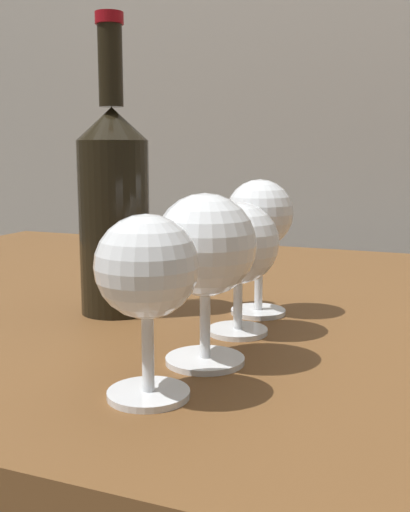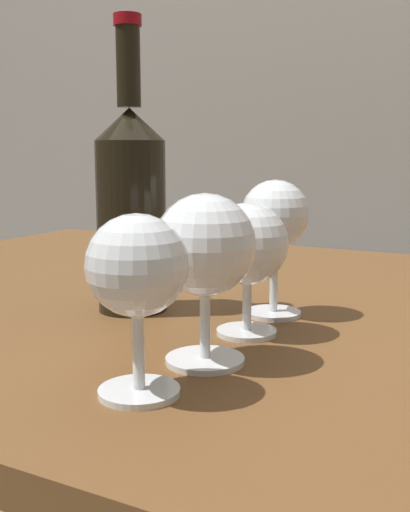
# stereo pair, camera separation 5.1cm
# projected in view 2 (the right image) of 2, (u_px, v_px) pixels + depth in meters

# --- Properties ---
(dining_table) EXTENTS (1.25, 0.87, 0.75)m
(dining_table) POSITION_uv_depth(u_px,v_px,m) (237.00, 373.00, 0.77)
(dining_table) COLOR brown
(dining_table) RESTS_ON ground_plane
(wine_glass_port) EXTENTS (0.07, 0.07, 0.13)m
(wine_glass_port) POSITION_uv_depth(u_px,v_px,m) (137.00, 272.00, 0.44)
(wine_glass_port) COLOR white
(wine_glass_port) RESTS_ON dining_table
(wine_glass_chardonnay) EXTENTS (0.09, 0.09, 0.14)m
(wine_glass_chardonnay) POSITION_uv_depth(u_px,v_px,m) (205.00, 248.00, 0.51)
(wine_glass_chardonnay) COLOR white
(wine_glass_chardonnay) RESTS_ON dining_table
(wine_glass_empty) EXTENTS (0.08, 0.08, 0.13)m
(wine_glass_empty) POSITION_uv_depth(u_px,v_px,m) (248.00, 247.00, 0.60)
(wine_glass_empty) COLOR white
(wine_glass_empty) RESTS_ON dining_table
(wine_glass_amber) EXTENTS (0.07, 0.07, 0.15)m
(wine_glass_amber) POSITION_uv_depth(u_px,v_px,m) (275.00, 218.00, 0.66)
(wine_glass_amber) COLOR white
(wine_glass_amber) RESTS_ON dining_table
(wine_bottle) EXTENTS (0.08, 0.08, 0.32)m
(wine_bottle) POSITION_uv_depth(u_px,v_px,m) (131.00, 204.00, 0.68)
(wine_bottle) COLOR black
(wine_bottle) RESTS_ON dining_table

